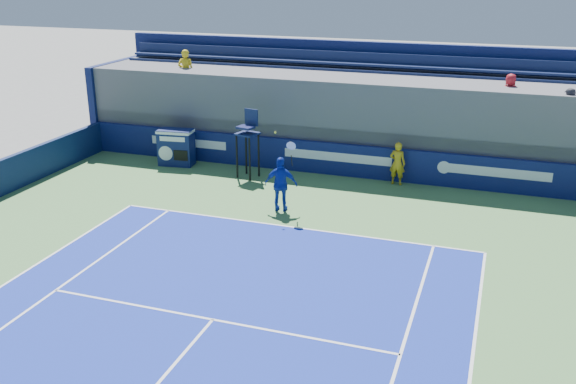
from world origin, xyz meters
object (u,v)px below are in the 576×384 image
(ball_person, at_px, (397,163))
(match_clock, at_px, (176,146))
(tennis_player, at_px, (281,184))
(umpire_chair, at_px, (248,136))

(ball_person, height_order, match_clock, ball_person)
(ball_person, xyz_separation_m, tennis_player, (-2.99, -3.70, 0.11))
(ball_person, xyz_separation_m, match_clock, (-8.40, -0.44, -0.04))
(match_clock, bearing_deg, ball_person, 3.02)
(tennis_player, bearing_deg, ball_person, 51.03)
(match_clock, relative_size, tennis_player, 0.54)
(ball_person, bearing_deg, umpire_chair, 15.58)
(match_clock, height_order, umpire_chair, umpire_chair)
(umpire_chair, height_order, tennis_player, tennis_player)
(tennis_player, bearing_deg, match_clock, 148.96)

